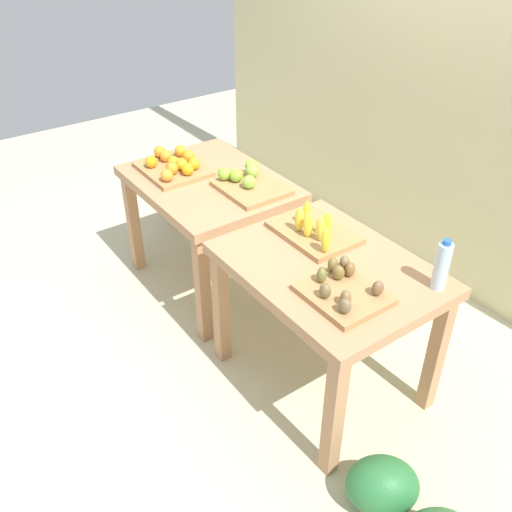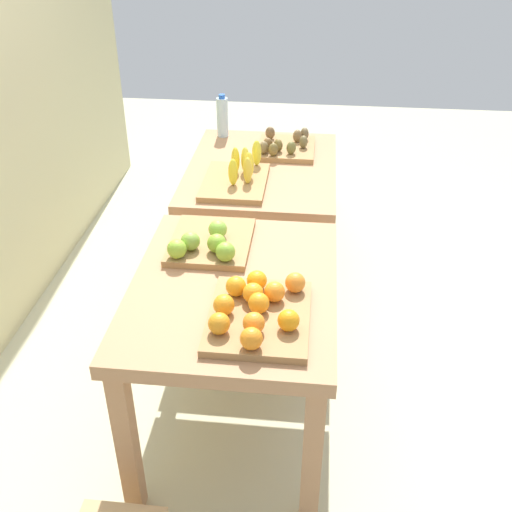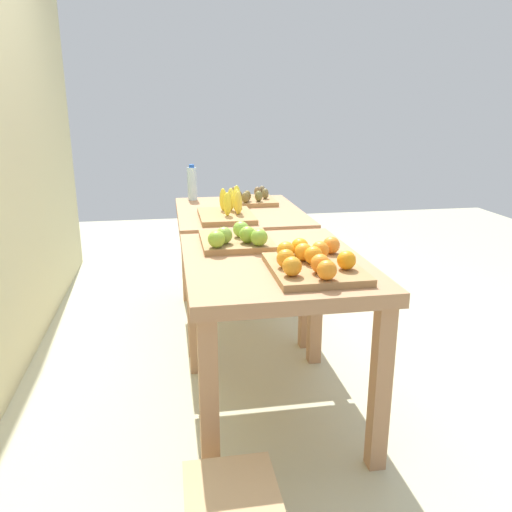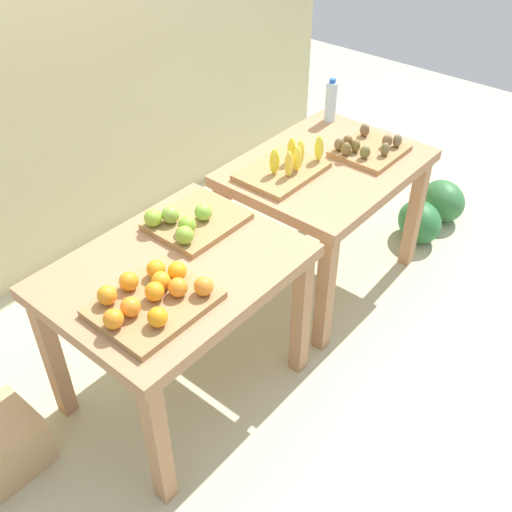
{
  "view_description": "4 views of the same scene",
  "coord_description": "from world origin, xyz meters",
  "views": [
    {
      "loc": [
        2.17,
        -1.57,
        2.34
      ],
      "look_at": [
        0.01,
        -0.04,
        0.54
      ],
      "focal_mm": 39.5,
      "sensor_mm": 36.0,
      "label": 1
    },
    {
      "loc": [
        -2.49,
        -0.3,
        2.14
      ],
      "look_at": [
        -0.09,
        -0.04,
        0.61
      ],
      "focal_mm": 42.87,
      "sensor_mm": 36.0,
      "label": 2
    },
    {
      "loc": [
        -2.71,
        0.45,
        1.44
      ],
      "look_at": [
        0.1,
        -0.03,
        0.6
      ],
      "focal_mm": 35.95,
      "sensor_mm": 36.0,
      "label": 3
    },
    {
      "loc": [
        -1.81,
        -1.5,
        2.36
      ],
      "look_at": [
        -0.09,
        -0.05,
        0.57
      ],
      "focal_mm": 41.94,
      "sensor_mm": 36.0,
      "label": 4
    }
  ],
  "objects": [
    {
      "name": "orange_bin",
      "position": [
        -0.78,
        -0.12,
        0.82
      ],
      "size": [
        0.45,
        0.36,
        0.11
      ],
      "color": "#A47A4A",
      "rests_on": "display_table_left"
    },
    {
      "name": "ground_plane",
      "position": [
        0.0,
        0.0,
        0.0
      ],
      "size": [
        8.0,
        8.0,
        0.0
      ],
      "primitive_type": "plane",
      "color": "#BFBD9A"
    },
    {
      "name": "banana_crate",
      "position": [
        0.33,
        0.1,
        0.82
      ],
      "size": [
        0.44,
        0.32,
        0.17
      ],
      "color": "#A47A4A",
      "rests_on": "display_table_right"
    },
    {
      "name": "apple_bin",
      "position": [
        -0.32,
        0.14,
        0.82
      ],
      "size": [
        0.41,
        0.34,
        0.11
      ],
      "color": "#A47A4A",
      "rests_on": "display_table_left"
    },
    {
      "name": "watermelon_pile",
      "position": [
        1.45,
        -0.28,
        0.13
      ],
      "size": [
        0.71,
        0.42,
        0.27
      ],
      "color": "#33703B",
      "rests_on": "ground_plane"
    },
    {
      "name": "water_bottle",
      "position": [
        0.98,
        0.28,
        0.9
      ],
      "size": [
        0.07,
        0.07,
        0.25
      ],
      "color": "silver",
      "rests_on": "display_table_right"
    },
    {
      "name": "kiwi_bin",
      "position": [
        0.78,
        -0.11,
        0.81
      ],
      "size": [
        0.36,
        0.32,
        0.1
      ],
      "color": "#A47A4A",
      "rests_on": "display_table_right"
    },
    {
      "name": "display_table_right",
      "position": [
        0.56,
        0.0,
        0.67
      ],
      "size": [
        1.04,
        0.8,
        0.78
      ],
      "color": "#AF7D56",
      "rests_on": "ground_plane"
    },
    {
      "name": "display_table_left",
      "position": [
        -0.56,
        0.0,
        0.67
      ],
      "size": [
        1.04,
        0.8,
        0.78
      ],
      "color": "#AF7D56",
      "rests_on": "ground_plane"
    }
  ]
}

